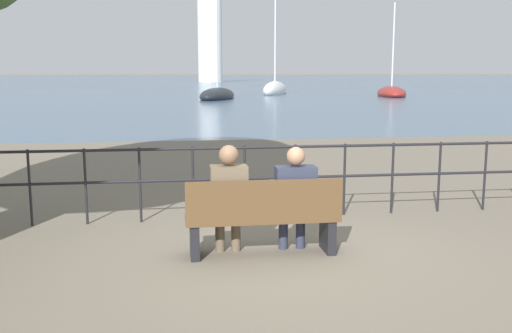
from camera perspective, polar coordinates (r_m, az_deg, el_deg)
ground_plane at (r=6.65m, az=0.62°, el=-8.70°), size 1000.00×1000.00×0.00m
harbor_water at (r=167.35m, az=-7.87°, el=8.63°), size 600.00×300.00×0.01m
park_bench at (r=6.47m, az=0.71°, el=-5.24°), size 1.75×0.45×0.90m
seated_person_left at (r=6.43m, az=-2.74°, el=-2.88°), size 0.41×0.35×1.27m
seated_person_right at (r=6.55m, az=3.90°, el=-2.83°), size 0.46×0.35×1.24m
promenade_railing at (r=8.05m, az=-1.13°, el=-0.40°), size 14.62×0.04×1.05m
sailboat_0 at (r=44.45m, az=-3.88°, el=7.12°), size 4.17×7.01×9.21m
sailboat_1 at (r=54.20m, az=1.90°, el=7.67°), size 4.27×7.76×13.16m
sailboat_2 at (r=51.26m, az=13.39°, el=7.16°), size 4.35×7.93×8.26m
harbor_lighthouse at (r=121.70m, az=-4.66°, el=14.75°), size 5.01×5.01×28.86m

